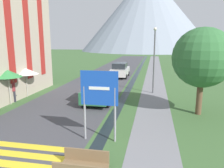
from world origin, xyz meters
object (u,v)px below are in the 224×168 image
at_px(road_sign, 99,95).
at_px(person_standing_terrace, 13,89).
at_px(parked_car_near, 99,90).
at_px(cafe_umbrella_rear_white, 26,71).
at_px(cafe_umbrella_middle_green, 8,74).
at_px(cafe_chair_far_left, 12,95).
at_px(streetlamp, 154,55).
at_px(footbridge, 82,168).
at_px(parked_car_far, 120,70).
at_px(tree_by_path, 203,58).

xyz_separation_m(road_sign, person_standing_terrace, (-7.89, 4.98, -1.15)).
xyz_separation_m(parked_car_near, cafe_umbrella_rear_white, (-6.23, 0.44, 1.20)).
bearing_deg(cafe_umbrella_middle_green, cafe_chair_far_left, 114.47).
distance_m(cafe_chair_far_left, streetlamp, 11.81).
bearing_deg(footbridge, road_sign, 90.74).
height_order(parked_car_near, streetlamp, streetlamp).
bearing_deg(road_sign, parked_car_near, 104.22).
bearing_deg(parked_car_near, footbridge, -79.72).
relative_size(parked_car_far, streetlamp, 0.77).
xyz_separation_m(road_sign, footbridge, (0.03, -2.65, -1.93)).
bearing_deg(road_sign, cafe_umbrella_rear_white, 139.68).
height_order(cafe_umbrella_rear_white, streetlamp, streetlamp).
distance_m(cafe_umbrella_middle_green, tree_by_path, 13.02).
bearing_deg(road_sign, parked_car_far, 95.84).
bearing_deg(road_sign, cafe_chair_far_left, 148.01).
distance_m(cafe_umbrella_middle_green, streetlamp, 11.55).
height_order(footbridge, cafe_chair_far_left, cafe_chair_far_left).
height_order(cafe_umbrella_middle_green, person_standing_terrace, cafe_umbrella_middle_green).
xyz_separation_m(footbridge, person_standing_terrace, (-7.93, 7.63, 0.78)).
height_order(person_standing_terrace, tree_by_path, tree_by_path).
bearing_deg(parked_car_near, cafe_chair_far_left, -169.96).
height_order(cafe_chair_far_left, person_standing_terrace, person_standing_terrace).
relative_size(cafe_umbrella_middle_green, tree_by_path, 0.47).
distance_m(road_sign, cafe_umbrella_middle_green, 8.90).
bearing_deg(cafe_umbrella_rear_white, parked_car_far, 61.55).
bearing_deg(cafe_umbrella_middle_green, parked_car_near, 16.20).
distance_m(parked_car_far, person_standing_terrace, 14.08).
height_order(road_sign, streetlamp, streetlamp).
relative_size(footbridge, tree_by_path, 0.32).
relative_size(parked_car_near, cafe_chair_far_left, 4.91).
distance_m(parked_car_near, cafe_chair_far_left, 6.60).
bearing_deg(parked_car_near, tree_by_path, -11.95).
height_order(cafe_chair_far_left, cafe_umbrella_rear_white, cafe_umbrella_rear_white).
bearing_deg(parked_car_far, road_sign, -84.16).
height_order(road_sign, tree_by_path, tree_by_path).
relative_size(footbridge, cafe_chair_far_left, 2.00).
bearing_deg(streetlamp, cafe_chair_far_left, -154.85).
relative_size(footbridge, streetlamp, 0.30).
height_order(footbridge, tree_by_path, tree_by_path).
distance_m(person_standing_terrace, tree_by_path, 13.33).
relative_size(cafe_chair_far_left, cafe_umbrella_middle_green, 0.34).
bearing_deg(tree_by_path, parked_car_far, 118.44).
relative_size(road_sign, parked_car_far, 0.76).
relative_size(road_sign, cafe_umbrella_middle_green, 1.29).
bearing_deg(person_standing_terrace, cafe_umbrella_rear_white, 86.63).
bearing_deg(parked_car_near, streetlamp, 43.68).
relative_size(road_sign, tree_by_path, 0.61).
xyz_separation_m(cafe_umbrella_middle_green, cafe_umbrella_rear_white, (-0.04, 2.24, -0.15)).
xyz_separation_m(parked_car_far, cafe_umbrella_middle_green, (-5.95, -13.29, 1.35)).
relative_size(streetlamp, tree_by_path, 1.05).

